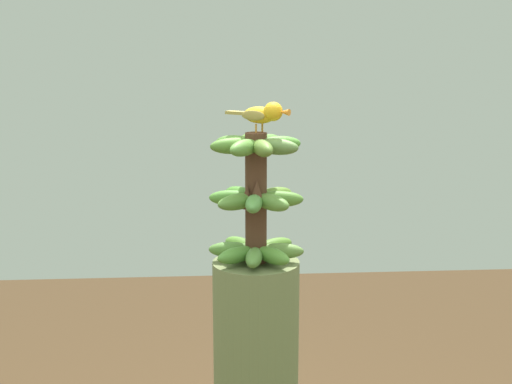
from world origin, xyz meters
name	(u,v)px	position (x,y,z in m)	size (l,w,h in m)	color
banana_bunch	(256,198)	(0.00, 0.00, 1.54)	(0.25, 0.25, 0.33)	#4C2D1E
perched_bird	(264,114)	(-0.02, 0.00, 1.75)	(0.16, 0.12, 0.08)	#C68933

